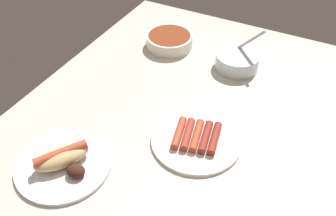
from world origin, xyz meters
TOP-DOWN VIEW (x-y plane):
  - ground_plane at (0.00, 0.00)cm, footprint 120.00×90.00cm
  - bowl_coleslaw at (31.68, -5.31)cm, footprint 13.85×14.08cm
  - bowl_chili at (33.12, 19.67)cm, footprint 16.09×16.09cm
  - plate_hotdog_assembled at (-25.90, 17.85)cm, footprint 23.12×23.12cm
  - plate_sausages at (-3.81, -7.00)cm, footprint 23.41×23.41cm

SIDE VIEW (x-z plane):
  - ground_plane at x=0.00cm, z-range -3.00..0.00cm
  - plate_sausages at x=-3.81cm, z-range -0.59..2.50cm
  - plate_hotdog_assembled at x=-25.90cm, z-range -0.99..4.62cm
  - bowl_chili at x=33.12cm, z-range 0.23..4.64cm
  - bowl_coleslaw at x=31.68cm, z-range -4.47..10.11cm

